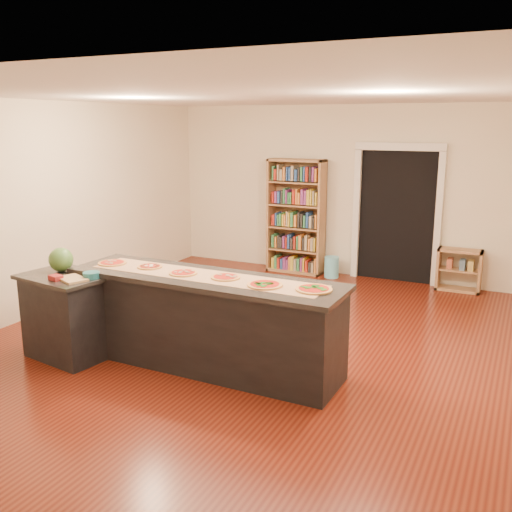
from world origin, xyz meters
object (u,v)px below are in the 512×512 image
at_px(low_shelf, 459,270).
at_px(bookshelf, 296,217).
at_px(side_counter, 68,315).
at_px(kitchen_island, 205,321).
at_px(watermelon, 61,260).
at_px(waste_bin, 332,267).

bearing_deg(low_shelf, bookshelf, -179.31).
bearing_deg(side_counter, low_shelf, 60.76).
bearing_deg(kitchen_island, watermelon, -167.65).
distance_m(kitchen_island, side_counter, 1.54).
relative_size(side_counter, bookshelf, 0.49).
xyz_separation_m(side_counter, low_shelf, (3.52, 4.52, -0.14)).
relative_size(kitchen_island, side_counter, 3.18).
xyz_separation_m(kitchen_island, side_counter, (-1.47, -0.43, -0.03)).
bearing_deg(kitchen_island, bookshelf, 99.57).
bearing_deg(side_counter, bookshelf, 88.04).
bearing_deg(low_shelf, watermelon, -129.62).
bearing_deg(bookshelf, side_counter, -100.62).
xyz_separation_m(low_shelf, waste_bin, (-1.99, -0.11, -0.15)).
xyz_separation_m(side_counter, waste_bin, (1.52, 4.40, -0.29)).
relative_size(bookshelf, waste_bin, 5.53).
height_order(bookshelf, waste_bin, bookshelf).
height_order(side_counter, low_shelf, side_counter).
distance_m(kitchen_island, low_shelf, 4.57).
bearing_deg(low_shelf, side_counter, -127.90).
relative_size(side_counter, low_shelf, 1.44).
height_order(bookshelf, watermelon, bookshelf).
distance_m(bookshelf, low_shelf, 2.75).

